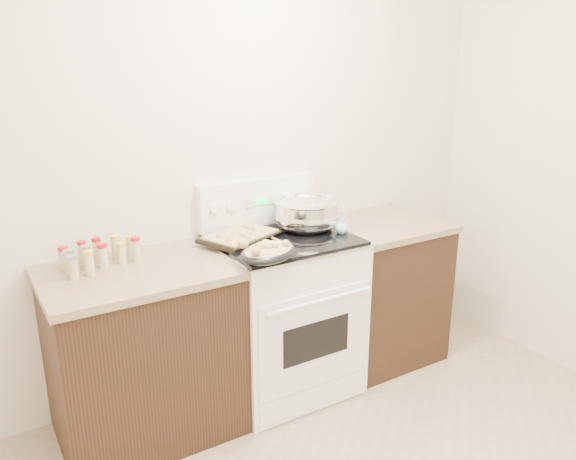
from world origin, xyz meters
TOP-DOWN VIEW (x-y plane):
  - room_shell at (0.00, 0.00)m, footprint 4.10×3.60m
  - counter_left at (-0.48, 1.43)m, footprint 0.93×0.67m
  - counter_right at (1.08, 1.43)m, footprint 0.73×0.67m
  - kitchen_range at (0.35, 1.42)m, footprint 0.78×0.73m
  - mixing_bowl at (0.55, 1.49)m, footprint 0.42×0.42m
  - roasting_pan at (0.09, 1.14)m, footprint 0.40×0.34m
  - baking_sheet at (0.13, 1.52)m, footprint 0.50×0.43m
  - wooden_spoon at (0.28, 1.29)m, footprint 0.04×0.26m
  - blue_ladle at (0.69, 1.33)m, footprint 0.19×0.22m
  - spice_jars at (-0.64, 1.56)m, footprint 0.38×0.23m

SIDE VIEW (x-z plane):
  - counter_left at x=-0.48m, z-range 0.00..0.92m
  - counter_right at x=1.08m, z-range 0.00..0.92m
  - kitchen_range at x=0.35m, z-range -0.12..1.10m
  - wooden_spoon at x=0.28m, z-range 0.93..0.98m
  - baking_sheet at x=0.13m, z-range 0.93..0.99m
  - blue_ladle at x=0.69m, z-range 0.93..1.02m
  - spice_jars at x=-0.64m, z-range 0.92..1.05m
  - roasting_pan at x=0.09m, z-range 0.93..1.05m
  - mixing_bowl at x=0.55m, z-range 0.92..1.14m
  - room_shell at x=0.00m, z-range 0.33..3.08m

